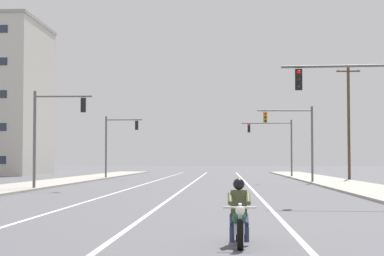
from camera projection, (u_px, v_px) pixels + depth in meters
name	position (u px, v px, depth m)	size (l,w,h in m)	color
lane_stripe_center	(190.00, 185.00, 51.07)	(0.16, 100.00, 0.01)	beige
lane_stripe_left	(143.00, 184.00, 51.24)	(0.16, 100.00, 0.01)	beige
lane_stripe_right	(248.00, 185.00, 50.86)	(0.16, 100.00, 0.01)	beige
sidewalk_kerb_right	(356.00, 187.00, 45.53)	(4.40, 110.00, 0.14)	#9E998E
sidewalk_kerb_left	(27.00, 186.00, 46.61)	(4.40, 110.00, 0.14)	#9E998E
motorcycle_with_rider	(239.00, 218.00, 14.84)	(0.70, 2.19, 1.46)	black
traffic_signal_near_right	(365.00, 107.00, 28.41)	(5.03, 0.47, 6.20)	#56565B
traffic_signal_near_left	(51.00, 126.00, 42.17)	(3.70, 0.37, 6.20)	#56565B
traffic_signal_mid_right	(296.00, 133.00, 54.29)	(4.54, 0.56, 6.20)	#56565B
traffic_signal_mid_left	(116.00, 138.00, 66.86)	(3.72, 0.37, 6.20)	#56565B
traffic_signal_far_right	(277.00, 139.00, 72.74)	(5.46, 0.37, 6.20)	#56565B
utility_pole_right_far	(349.00, 121.00, 61.39)	(2.15, 0.26, 10.38)	#4C3828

